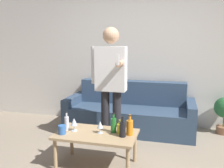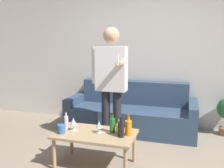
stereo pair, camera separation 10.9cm
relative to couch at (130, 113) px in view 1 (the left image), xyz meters
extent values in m
cube|color=silver|center=(0.12, 0.42, 1.06)|extent=(8.00, 0.06, 2.70)
cube|color=#334760|center=(0.00, -0.17, -0.09)|extent=(1.87, 0.59, 0.41)
cube|color=#334760|center=(0.00, 0.24, 0.12)|extent=(1.87, 0.23, 0.82)
cube|color=#334760|center=(-1.01, -0.06, -0.02)|extent=(0.14, 0.81, 0.55)
cube|color=#334760|center=(1.01, -0.06, -0.02)|extent=(0.14, 0.81, 0.55)
cube|color=tan|center=(-0.14, -1.39, 0.12)|extent=(0.97, 0.57, 0.03)
cylinder|color=tan|center=(-0.58, -1.62, -0.09)|extent=(0.04, 0.04, 0.39)
cylinder|color=tan|center=(0.29, -1.62, -0.09)|extent=(0.04, 0.04, 0.39)
cylinder|color=tan|center=(-0.58, -1.15, -0.09)|extent=(0.04, 0.04, 0.39)
cylinder|color=tan|center=(0.29, -1.15, -0.09)|extent=(0.04, 0.04, 0.39)
cylinder|color=#23752D|center=(0.05, -1.31, 0.22)|extent=(0.07, 0.07, 0.17)
cylinder|color=#23752D|center=(0.05, -1.31, 0.34)|extent=(0.03, 0.03, 0.07)
cylinder|color=black|center=(0.05, -1.31, 0.37)|extent=(0.03, 0.03, 0.01)
cylinder|color=black|center=(0.19, -1.42, 0.22)|extent=(0.07, 0.07, 0.17)
cylinder|color=black|center=(0.19, -1.42, 0.34)|extent=(0.03, 0.03, 0.07)
cylinder|color=black|center=(0.19, -1.42, 0.37)|extent=(0.03, 0.03, 0.01)
cylinder|color=yellow|center=(0.13, -1.32, 0.19)|extent=(0.07, 0.07, 0.12)
cylinder|color=yellow|center=(0.13, -1.32, 0.27)|extent=(0.03, 0.03, 0.05)
cylinder|color=black|center=(0.13, -1.32, 0.29)|extent=(0.03, 0.03, 0.01)
cylinder|color=silver|center=(-0.53, -1.38, 0.22)|extent=(0.06, 0.06, 0.17)
cylinder|color=silver|center=(-0.53, -1.38, 0.34)|extent=(0.02, 0.02, 0.07)
cylinder|color=black|center=(-0.53, -1.38, 0.36)|extent=(0.02, 0.02, 0.01)
cylinder|color=orange|center=(0.25, -1.34, 0.22)|extent=(0.08, 0.08, 0.18)
cylinder|color=orange|center=(0.25, -1.34, 0.34)|extent=(0.03, 0.03, 0.07)
cylinder|color=black|center=(0.25, -1.34, 0.37)|extent=(0.03, 0.03, 0.01)
cylinder|color=silver|center=(-0.43, -1.38, 0.13)|extent=(0.08, 0.08, 0.01)
cylinder|color=silver|center=(-0.43, -1.38, 0.17)|extent=(0.01, 0.01, 0.07)
cone|color=silver|center=(-0.43, -1.38, 0.25)|extent=(0.08, 0.08, 0.09)
cylinder|color=silver|center=(-0.10, -1.38, 0.13)|extent=(0.07, 0.07, 0.01)
cylinder|color=silver|center=(-0.10, -1.38, 0.17)|extent=(0.01, 0.01, 0.06)
cone|color=silver|center=(-0.10, -1.38, 0.24)|extent=(0.07, 0.07, 0.08)
cylinder|color=#3366B2|center=(-0.53, -1.52, 0.19)|extent=(0.09, 0.09, 0.11)
cylinder|color=#232328|center=(-0.22, -0.76, 0.12)|extent=(0.12, 0.12, 0.83)
cylinder|color=#232328|center=(-0.04, -0.76, 0.12)|extent=(0.12, 0.12, 0.83)
cube|color=white|center=(-0.13, -0.76, 0.84)|extent=(0.43, 0.19, 0.62)
sphere|color=tan|center=(-0.13, -0.76, 1.30)|extent=(0.23, 0.23, 0.23)
cylinder|color=white|center=(-0.38, -0.76, 0.89)|extent=(0.08, 0.08, 0.53)
cylinder|color=tan|center=(0.04, -0.90, 0.94)|extent=(0.08, 0.28, 0.08)
cube|color=white|center=(0.04, -1.07, 1.00)|extent=(0.03, 0.03, 0.14)
cylinder|color=#936042|center=(1.54, 0.19, -0.23)|extent=(0.22, 0.22, 0.12)
cylinder|color=#476B38|center=(1.54, 0.19, -0.07)|extent=(0.03, 0.03, 0.20)
camera|label=1|loc=(0.77, -4.10, 1.22)|focal=40.00mm
camera|label=2|loc=(0.88, -4.07, 1.22)|focal=40.00mm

